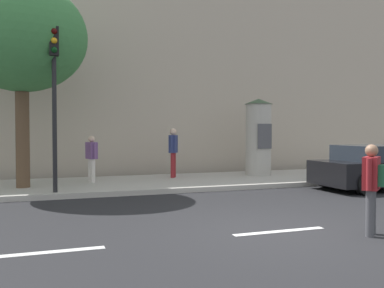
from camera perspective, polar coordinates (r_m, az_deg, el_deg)
ground_plane at (r=7.95m, az=11.61°, el=-11.38°), size 80.00×80.00×0.00m
sidewalk_curb at (r=14.30m, az=-3.10°, el=-5.16°), size 36.00×4.00×0.15m
lane_markings at (r=7.95m, az=11.61°, el=-11.35°), size 25.80×0.16×0.01m
building_backdrop at (r=19.21m, az=-7.40°, el=9.16°), size 36.00×5.00×8.55m
traffic_light at (r=11.94m, az=-17.92°, el=7.86°), size 0.24×0.45×4.37m
poster_column at (r=16.05m, az=8.85°, el=1.00°), size 1.04×1.04×2.84m
street_tree at (r=13.58m, az=-21.84°, el=13.07°), size 3.74×3.74×5.96m
pedestrian_with_backpack at (r=7.96m, az=22.99°, el=-4.64°), size 0.52×0.52×1.57m
pedestrian_in_light_jacket at (r=14.02m, az=-13.28°, el=-1.48°), size 0.36×0.59×1.49m
pedestrian_in_dark_shirt at (r=15.07m, az=-2.53°, el=-0.64°), size 0.41×0.50×1.74m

